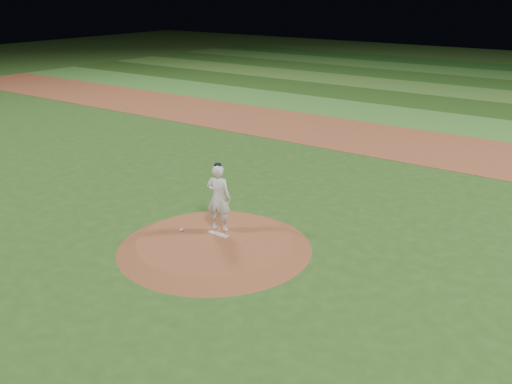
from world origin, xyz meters
name	(u,v)px	position (x,y,z in m)	size (l,w,h in m)	color
ground	(215,248)	(0.00, 0.00, 0.00)	(120.00, 120.00, 0.00)	#284D19
infield_dirt_band	(405,143)	(0.00, 14.00, 0.01)	(70.00, 6.00, 0.02)	brown
outfield_stripe_0	(444,122)	(0.00, 19.50, 0.01)	(70.00, 5.00, 0.02)	#3A772B
outfield_stripe_1	(471,107)	(0.00, 24.50, 0.01)	(70.00, 5.00, 0.02)	#224416
outfield_stripe_2	(493,95)	(0.00, 29.50, 0.01)	(70.00, 5.00, 0.02)	#3E6E28
outfield_stripe_3	(510,85)	(0.00, 34.50, 0.01)	(70.00, 5.00, 0.02)	#214A17
pitchers_mound	(215,244)	(0.00, 0.00, 0.12)	(5.50, 5.50, 0.25)	brown
pitching_rubber	(218,234)	(-0.14, 0.33, 0.27)	(0.67, 0.17, 0.03)	beige
rosin_bag	(182,230)	(-1.19, -0.08, 0.28)	(0.11, 0.11, 0.06)	white
pitcher_on_mound	(219,198)	(-0.33, 0.62, 1.26)	(0.83, 0.65, 2.07)	silver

